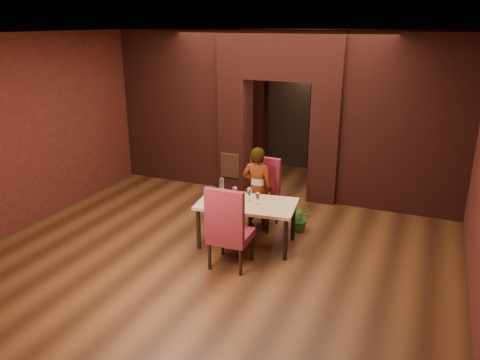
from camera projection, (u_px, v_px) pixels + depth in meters
The scene contains 24 objects.
floor at pixel (240, 230), 7.93m from camera, with size 8.00×8.00×0.00m, color #4B2712.
ceiling at pixel (240, 33), 6.90m from camera, with size 7.00×8.00×0.04m, color silver.
wall_back at pixel (307, 101), 10.90m from camera, with size 7.00×0.04×3.20m, color maroon.
wall_front at pixel (56, 243), 3.93m from camera, with size 7.00×0.04×3.20m, color maroon.
wall_left at pixel (67, 121), 8.70m from camera, with size 0.04×8.00×3.20m, color maroon.
pillar_left at pixel (235, 134), 9.65m from camera, with size 0.55×0.55×2.30m, color maroon.
pillar_right at pixel (326, 143), 8.95m from camera, with size 0.55×0.55×2.30m, color maroon.
lintel at pixel (282, 55), 8.79m from camera, with size 2.45×0.55×0.90m, color maroon.
wing_wall_left at pixel (175, 108), 10.03m from camera, with size 2.27×0.35×3.20m, color maroon.
wing_wall_right at pixel (407, 126), 8.29m from camera, with size 2.27×0.35×3.20m, color maroon.
vent_panel at pixel (230, 166), 9.59m from camera, with size 0.40×0.03×0.50m, color brown.
rear_door at pixel (289, 123), 11.18m from camera, with size 0.90×0.08×2.10m, color black.
rear_door_frame at pixel (288, 123), 11.14m from camera, with size 1.02×0.04×2.22m, color black.
dining_table at pixel (247, 223), 7.33m from camera, with size 1.51×0.85×0.71m, color tan.
chair_far at pixel (260, 194), 7.91m from camera, with size 0.53×0.53×1.17m, color maroon.
chair_near at pixel (231, 226), 6.62m from camera, with size 0.56×0.56×1.23m, color maroon.
person_seated at pixel (257, 189), 7.79m from camera, with size 0.52×0.34×1.43m, color white.
wine_glass_a at pixel (235, 194), 7.30m from camera, with size 0.08×0.08×0.20m, color white, non-canonical shape.
wine_glass_b at pixel (249, 195), 7.25m from camera, with size 0.08×0.08×0.21m, color white, non-canonical shape.
wine_glass_c at pixel (258, 199), 7.11m from camera, with size 0.08×0.08×0.19m, color white, non-canonical shape.
tasting_sheet at pixel (229, 203), 7.21m from camera, with size 0.27×0.20×0.00m, color silver.
wine_bucket at pixel (210, 194), 7.30m from camera, with size 0.17×0.17×0.21m, color silver.
water_bottle at pixel (222, 187), 7.40m from camera, with size 0.08×0.08×0.33m, color white.
potted_plant at pixel (300, 218), 7.85m from camera, with size 0.41×0.35×0.45m, color #287023.
Camera 1 is at (2.81, -6.66, 3.37)m, focal length 35.00 mm.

